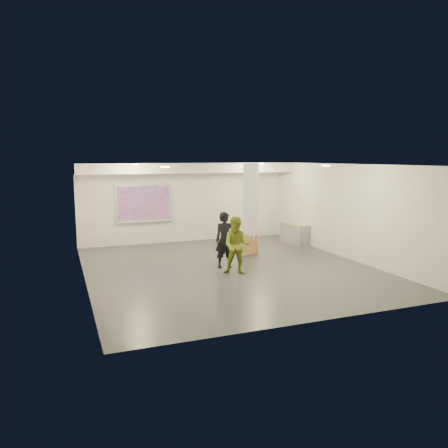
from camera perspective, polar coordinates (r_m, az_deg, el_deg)
name	(u,v)px	position (r m, az deg, el deg)	size (l,w,h in m)	color
floor	(229,268)	(12.79, 0.65, -5.80)	(8.00, 9.00, 0.01)	#3B3D42
ceiling	(229,165)	(12.38, 0.67, 7.77)	(8.00, 9.00, 0.01)	white
wall_back	(186,202)	(16.73, -5.05, 2.83)	(8.00, 0.01, 3.00)	silver
wall_front	(316,247)	(8.54, 11.90, -2.98)	(8.00, 0.01, 3.00)	silver
wall_left	(83,225)	(11.64, -17.96, -0.13)	(0.01, 9.00, 3.00)	silver
wall_right	(345,211)	(14.45, 15.57, 1.62)	(0.01, 9.00, 3.00)	silver
soffit_band	(189,168)	(16.12, -4.57, 7.31)	(8.00, 1.10, 0.36)	silver
downlight_nw	(135,164)	(14.21, -11.50, 7.63)	(0.22, 0.22, 0.02)	#FFD285
downlight_ne	(261,164)	(15.56, 4.84, 7.85)	(0.22, 0.22, 0.02)	#FFD285
downlight_sw	(165,167)	(10.29, -7.73, 7.39)	(0.22, 0.22, 0.02)	#FFD285
downlight_se	(326,166)	(12.09, 13.19, 7.42)	(0.22, 0.22, 0.02)	#FFD285
column	(251,208)	(14.73, 3.50, 2.05)	(0.52, 0.52, 3.00)	silver
projection_screen	(144,203)	(16.32, -10.42, 2.67)	(2.10, 0.13, 1.42)	silver
credenza	(295,234)	(16.60, 9.31, -1.25)	(0.53, 1.26, 0.74)	gray
papers_stack	(301,225)	(16.30, 9.99, -0.10)	(0.27, 0.35, 0.02)	white
postit_pad	(299,225)	(16.30, 9.76, -0.08)	(0.21, 0.29, 0.03)	yellow
cardboard_back	(249,244)	(14.64, 3.29, -2.66)	(0.59, 0.05, 0.64)	#9C6C42
cardboard_front	(246,246)	(14.43, 2.93, -2.87)	(0.57, 0.06, 0.62)	#9C6C42
woman	(225,240)	(12.71, 0.14, -2.10)	(0.60, 0.39, 1.64)	black
man	(237,246)	(11.99, 1.71, -2.86)	(0.78, 0.61, 1.60)	olive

